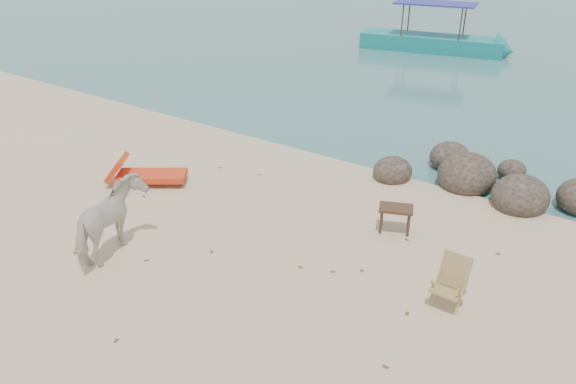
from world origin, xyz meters
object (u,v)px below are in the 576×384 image
at_px(boulders, 494,183).
at_px(lounge_chair, 152,173).
at_px(side_table, 395,220).
at_px(boat_near, 435,11).
at_px(cow, 111,223).
at_px(deck_chair, 448,286).

bearing_deg(boulders, lounge_chair, -147.87).
bearing_deg(side_table, boat_near, 87.03).
xyz_separation_m(cow, deck_chair, (6.05, 2.19, -0.31)).
bearing_deg(boat_near, cow, -96.75).
bearing_deg(deck_chair, side_table, 136.43).
bearing_deg(deck_chair, boat_near, 113.85).
distance_m(side_table, lounge_chair, 6.17).
bearing_deg(boat_near, side_table, -82.17).
relative_size(lounge_chair, deck_chair, 2.39).
bearing_deg(deck_chair, lounge_chair, 177.72).
bearing_deg(side_table, boulders, 47.53).
bearing_deg(boulders, deck_chair, -82.64).
bearing_deg(deck_chair, cow, -158.66).
relative_size(boulders, side_table, 8.84).
height_order(cow, deck_chair, cow).
xyz_separation_m(boulders, side_table, (-1.18, -3.20, 0.08)).
bearing_deg(lounge_chair, boulders, -2.47).
bearing_deg(side_table, deck_chair, -67.24).
height_order(lounge_chair, deck_chair, deck_chair).
distance_m(boulders, deck_chair, 5.08).
height_order(boulders, lounge_chair, boulders).
xyz_separation_m(side_table, lounge_chair, (-6.03, -1.32, 0.03)).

